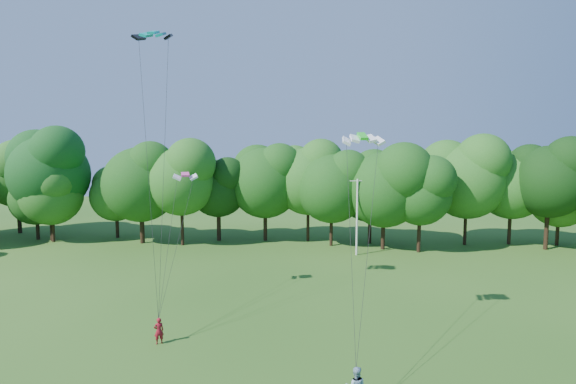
# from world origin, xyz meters

# --- Properties ---
(utility_pole) EXTENTS (1.64, 0.42, 8.28)m
(utility_pole) POSITION_xyz_m (4.43, 31.13, 4.26)
(utility_pole) COLOR silver
(utility_pole) RESTS_ON ground
(kite_flyer_left) EXTENTS (0.70, 0.65, 1.60)m
(kite_flyer_left) POSITION_xyz_m (-7.78, 7.47, 0.80)
(kite_flyer_left) COLOR maroon
(kite_flyer_left) RESTS_ON ground
(kite_teal) EXTENTS (2.65, 1.34, 0.50)m
(kite_teal) POSITION_xyz_m (-9.92, 12.86, 19.48)
(kite_teal) COLOR #059C9A
(kite_teal) RESTS_ON ground
(kite_green) EXTENTS (2.59, 1.56, 0.50)m
(kite_green) POSITION_xyz_m (4.15, 10.19, 12.38)
(kite_green) COLOR #20D821
(kite_green) RESTS_ON ground
(kite_pink) EXTENTS (2.03, 1.52, 0.33)m
(kite_pink) POSITION_xyz_m (-8.91, 15.57, 9.65)
(kite_pink) COLOR #F343A0
(kite_pink) RESTS_ON ground
(tree_back_west) EXTENTS (10.40, 10.40, 15.13)m
(tree_back_west) POSITION_xyz_m (-32.89, 33.53, 9.45)
(tree_back_west) COLOR black
(tree_back_west) RESTS_ON ground
(tree_back_center) EXTENTS (8.57, 8.57, 12.46)m
(tree_back_center) POSITION_xyz_m (6.14, 37.39, 7.78)
(tree_back_center) COLOR black
(tree_back_center) RESTS_ON ground
(tree_back_east) EXTENTS (7.54, 7.54, 10.97)m
(tree_back_east) POSITION_xyz_m (28.17, 38.97, 6.85)
(tree_back_east) COLOR #331C14
(tree_back_east) RESTS_ON ground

